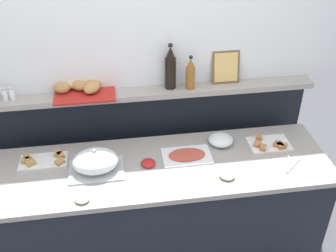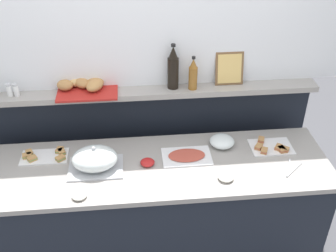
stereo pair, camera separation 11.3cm
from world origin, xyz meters
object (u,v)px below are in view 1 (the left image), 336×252
at_px(pepper_shaker, 12,94).
at_px(framed_picture, 226,67).
at_px(bread_basket, 82,88).
at_px(condiment_bowl_red, 148,163).
at_px(vinegar_bottle_amber, 190,74).
at_px(serving_tongs, 291,165).
at_px(salt_shaker, 5,94).
at_px(wine_bottle_dark, 170,69).
at_px(sandwich_platter_front, 269,144).
at_px(serving_cloche, 96,162).
at_px(condiment_bowl_teal, 82,198).
at_px(glass_bowl_large, 221,140).
at_px(condiment_bowl_dark, 228,175).
at_px(sandwich_platter_rear, 44,160).
at_px(cold_cuts_platter, 187,155).

bearing_deg(pepper_shaker, framed_picture, 1.54).
bearing_deg(bread_basket, condiment_bowl_red, -48.37).
distance_m(vinegar_bottle_amber, bread_basket, 0.73).
height_order(serving_tongs, salt_shaker, salt_shaker).
bearing_deg(pepper_shaker, wine_bottle_dark, 0.70).
height_order(serving_tongs, pepper_shaker, pepper_shaker).
xyz_separation_m(sandwich_platter_front, serving_cloche, (-1.16, -0.10, 0.06)).
bearing_deg(condiment_bowl_teal, bread_basket, 88.40).
distance_m(glass_bowl_large, condiment_bowl_teal, 1.01).
distance_m(salt_shaker, bread_basket, 0.49).
xyz_separation_m(serving_tongs, bread_basket, (-1.28, 0.58, 0.35)).
height_order(serving_cloche, condiment_bowl_dark, serving_cloche).
bearing_deg(serving_cloche, glass_bowl_large, 11.14).
distance_m(sandwich_platter_front, vinegar_bottle_amber, 0.72).
distance_m(sandwich_platter_rear, wine_bottle_dark, 1.02).
height_order(sandwich_platter_rear, condiment_bowl_teal, sandwich_platter_rear).
xyz_separation_m(sandwich_platter_front, sandwich_platter_rear, (-1.50, 0.05, 0.00)).
relative_size(cold_cuts_platter, serving_cloche, 0.95).
distance_m(sandwich_platter_front, framed_picture, 0.60).
bearing_deg(framed_picture, serving_cloche, -153.57).
bearing_deg(sandwich_platter_front, salt_shaker, 169.34).
height_order(glass_bowl_large, salt_shaker, salt_shaker).
distance_m(glass_bowl_large, framed_picture, 0.50).
distance_m(condiment_bowl_teal, vinegar_bottle_amber, 1.08).
bearing_deg(vinegar_bottle_amber, sandwich_platter_front, -31.60).
bearing_deg(serving_tongs, salt_shaker, 162.67).
xyz_separation_m(condiment_bowl_dark, serving_tongs, (0.43, 0.05, -0.01)).
bearing_deg(sandwich_platter_front, cold_cuts_platter, -176.08).
height_order(wine_bottle_dark, bread_basket, wine_bottle_dark).
bearing_deg(condiment_bowl_teal, sandwich_platter_front, 15.78).
xyz_separation_m(pepper_shaker, bread_basket, (0.44, 0.03, -0.01)).
xyz_separation_m(condiment_bowl_teal, salt_shaker, (-0.47, 0.68, 0.35)).
distance_m(condiment_bowl_teal, wine_bottle_dark, 1.02).
distance_m(sandwich_platter_front, wine_bottle_dark, 0.84).
relative_size(condiment_bowl_teal, framed_picture, 0.39).
distance_m(glass_bowl_large, vinegar_bottle_amber, 0.49).
bearing_deg(pepper_shaker, vinegar_bottle_amber, -0.76).
bearing_deg(glass_bowl_large, cold_cuts_platter, -157.29).
xyz_separation_m(salt_shaker, pepper_shaker, (0.04, 0.00, 0.00)).
distance_m(cold_cuts_platter, salt_shaker, 1.24).
height_order(condiment_bowl_teal, bread_basket, bread_basket).
distance_m(condiment_bowl_red, serving_tongs, 0.91).
height_order(condiment_bowl_red, serving_tongs, condiment_bowl_red).
relative_size(condiment_bowl_teal, bread_basket, 0.21).
relative_size(condiment_bowl_teal, wine_bottle_dark, 0.28).
distance_m(sandwich_platter_rear, condiment_bowl_teal, 0.47).
bearing_deg(wine_bottle_dark, sandwich_platter_front, -27.99).
bearing_deg(serving_tongs, condiment_bowl_red, 171.00).
height_order(serving_tongs, vinegar_bottle_amber, vinegar_bottle_amber).
xyz_separation_m(cold_cuts_platter, serving_cloche, (-0.59, -0.06, 0.06)).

